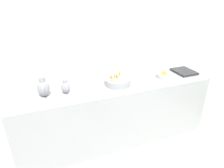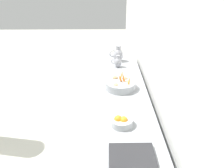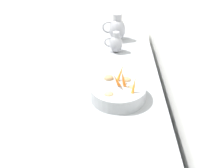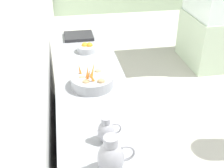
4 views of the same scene
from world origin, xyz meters
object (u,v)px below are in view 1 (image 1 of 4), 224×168
orange_bowl (163,75)px  metal_pitcher_short (65,87)px  vegetable_colander (118,81)px  metal_pitcher_tall (43,88)px

orange_bowl → metal_pitcher_short: (-0.03, -1.44, 0.04)m
vegetable_colander → metal_pitcher_short: size_ratio=1.98×
orange_bowl → metal_pitcher_short: metal_pitcher_short is taller
metal_pitcher_short → metal_pitcher_tall: bearing=-93.1°
orange_bowl → metal_pitcher_tall: metal_pitcher_tall is taller
vegetable_colander → metal_pitcher_short: bearing=-89.6°
vegetable_colander → metal_pitcher_short: 0.71m
orange_bowl → vegetable_colander: bearing=-92.4°
metal_pitcher_tall → metal_pitcher_short: bearing=86.9°
orange_bowl → metal_pitcher_short: size_ratio=1.09×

